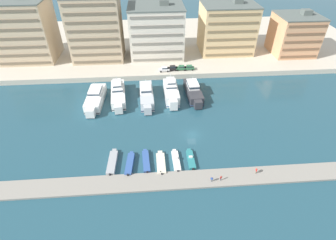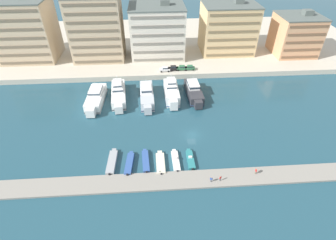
# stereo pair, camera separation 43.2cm
# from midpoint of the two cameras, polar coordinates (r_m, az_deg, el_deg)

# --- Properties ---
(ground_plane) EXTENTS (400.00, 400.00, 0.00)m
(ground_plane) POSITION_cam_midpoint_polar(r_m,az_deg,el_deg) (74.97, 5.44, -3.28)
(ground_plane) COLOR #234C5B
(quay_promenade) EXTENTS (180.00, 70.00, 2.00)m
(quay_promenade) POSITION_cam_midpoint_polar(r_m,az_deg,el_deg) (133.10, 1.10, 16.49)
(quay_promenade) COLOR beige
(quay_promenade) RESTS_ON ground
(pier_dock) EXTENTS (120.00, 5.25, 0.50)m
(pier_dock) POSITION_cam_midpoint_polar(r_m,az_deg,el_deg) (63.65, 7.59, -12.62)
(pier_dock) COLOR gray
(pier_dock) RESTS_ON ground
(yacht_white_far_left) EXTENTS (5.65, 17.71, 6.35)m
(yacht_white_far_left) POSITION_cam_midpoint_polar(r_m,az_deg,el_deg) (90.19, -15.32, 4.71)
(yacht_white_far_left) COLOR white
(yacht_white_far_left) RESTS_ON ground
(yacht_white_left) EXTENTS (5.89, 18.59, 7.55)m
(yacht_white_left) POSITION_cam_midpoint_polar(r_m,az_deg,el_deg) (90.44, -10.59, 5.75)
(yacht_white_left) COLOR white
(yacht_white_left) RESTS_ON ground
(yacht_silver_mid_left) EXTENTS (4.83, 17.88, 6.70)m
(yacht_silver_mid_left) POSITION_cam_midpoint_polar(r_m,az_deg,el_deg) (88.47, -4.49, 5.46)
(yacht_silver_mid_left) COLOR silver
(yacht_silver_mid_left) RESTS_ON ground
(yacht_white_center_left) EXTENTS (4.79, 16.15, 8.06)m
(yacht_white_center_left) POSITION_cam_midpoint_polar(r_m,az_deg,el_deg) (89.28, 0.91, 6.19)
(yacht_white_center_left) COLOR white
(yacht_white_center_left) RESTS_ON ground
(yacht_charcoal_center) EXTENTS (5.30, 16.96, 6.40)m
(yacht_charcoal_center) POSITION_cam_midpoint_polar(r_m,az_deg,el_deg) (90.85, 5.74, 6.22)
(yacht_charcoal_center) COLOR #333338
(yacht_charcoal_center) RESTS_ON ground
(motorboat_grey_far_left) EXTENTS (2.33, 8.78, 1.03)m
(motorboat_grey_far_left) POSITION_cam_midpoint_polar(r_m,az_deg,el_deg) (67.81, -11.91, -8.92)
(motorboat_grey_far_left) COLOR #9EA3A8
(motorboat_grey_far_left) RESTS_ON ground
(motorboat_blue_left) EXTENTS (2.27, 7.92, 1.04)m
(motorboat_blue_left) POSITION_cam_midpoint_polar(r_m,az_deg,el_deg) (66.68, -8.21, -9.37)
(motorboat_blue_left) COLOR #33569E
(motorboat_blue_left) RESTS_ON ground
(motorboat_blue_mid_left) EXTENTS (2.05, 8.06, 0.93)m
(motorboat_blue_mid_left) POSITION_cam_midpoint_polar(r_m,az_deg,el_deg) (66.90, -4.70, -8.89)
(motorboat_blue_mid_left) COLOR #33569E
(motorboat_blue_mid_left) RESTS_ON ground
(motorboat_cream_center_left) EXTENTS (2.18, 7.97, 0.87)m
(motorboat_cream_center_left) POSITION_cam_midpoint_polar(r_m,az_deg,el_deg) (66.30, -1.46, -9.33)
(motorboat_cream_center_left) COLOR beige
(motorboat_cream_center_left) RESTS_ON ground
(motorboat_white_center) EXTENTS (1.88, 7.71, 1.29)m
(motorboat_white_center) POSITION_cam_midpoint_polar(r_m,az_deg,el_deg) (66.90, 1.86, -8.82)
(motorboat_white_center) COLOR white
(motorboat_white_center) RESTS_ON ground
(motorboat_teal_center_right) EXTENTS (1.73, 7.22, 1.18)m
(motorboat_teal_center_right) POSITION_cam_midpoint_polar(r_m,az_deg,el_deg) (67.39, 5.09, -8.54)
(motorboat_teal_center_right) COLOR teal
(motorboat_teal_center_right) RESTS_ON ground
(car_white_far_left) EXTENTS (4.16, 2.05, 1.80)m
(car_white_far_left) POSITION_cam_midpoint_polar(r_m,az_deg,el_deg) (102.73, -0.58, 11.05)
(car_white_far_left) COLOR white
(car_white_far_left) RESTS_ON quay_promenade
(car_black_left) EXTENTS (4.16, 2.04, 1.80)m
(car_black_left) POSITION_cam_midpoint_polar(r_m,az_deg,el_deg) (103.52, 1.23, 11.26)
(car_black_left) COLOR black
(car_black_left) RESTS_ON quay_promenade
(car_green_mid_left) EXTENTS (4.14, 2.01, 1.80)m
(car_green_mid_left) POSITION_cam_midpoint_polar(r_m,az_deg,el_deg) (103.85, 3.14, 11.30)
(car_green_mid_left) COLOR #2D6642
(car_green_mid_left) RESTS_ON quay_promenade
(car_green_center_left) EXTENTS (4.14, 1.99, 1.80)m
(car_green_center_left) POSITION_cam_midpoint_polar(r_m,az_deg,el_deg) (104.23, 4.85, 11.32)
(car_green_center_left) COLOR #2D6642
(car_green_center_left) RESTS_ON quay_promenade
(apartment_block_far_left) EXTENTS (21.89, 17.73, 25.29)m
(apartment_block_far_left) POSITION_cam_midpoint_polar(r_m,az_deg,el_deg) (124.21, -28.46, 16.86)
(apartment_block_far_left) COLOR #C6AD89
(apartment_block_far_left) RESTS_ON quay_promenade
(apartment_block_left) EXTENTS (20.63, 14.88, 26.96)m
(apartment_block_left) POSITION_cam_midpoint_polar(r_m,az_deg,el_deg) (113.72, -15.17, 18.79)
(apartment_block_left) COLOR #C6AD89
(apartment_block_left) RESTS_ON quay_promenade
(apartment_block_mid_left) EXTENTS (21.95, 18.39, 22.29)m
(apartment_block_mid_left) POSITION_cam_midpoint_polar(r_m,az_deg,el_deg) (114.16, -2.24, 18.81)
(apartment_block_mid_left) COLOR silver
(apartment_block_mid_left) RESTS_ON quay_promenade
(apartment_block_center_left) EXTENTS (22.31, 17.36, 21.84)m
(apartment_block_center_left) POSITION_cam_midpoint_polar(r_m,az_deg,el_deg) (121.01, 12.94, 18.93)
(apartment_block_center_left) COLOR #E0BC84
(apartment_block_center_left) RESTS_ON quay_promenade
(apartment_block_center) EXTENTS (17.11, 16.38, 18.02)m
(apartment_block_center) POSITION_cam_midpoint_polar(r_m,az_deg,el_deg) (128.39, 26.07, 16.37)
(apartment_block_center) COLOR tan
(apartment_block_center) RESTS_ON quay_promenade
(pedestrian_near_edge) EXTENTS (0.56, 0.37, 1.57)m
(pedestrian_near_edge) POSITION_cam_midpoint_polar(r_m,az_deg,el_deg) (62.41, 9.59, -12.57)
(pedestrian_near_edge) COLOR #4C515B
(pedestrian_near_edge) RESTS_ON pier_dock
(pedestrian_mid_deck) EXTENTS (0.55, 0.38, 1.56)m
(pedestrian_mid_deck) POSITION_cam_midpoint_polar(r_m,az_deg,el_deg) (63.00, 11.54, -12.26)
(pedestrian_mid_deck) COLOR #4C515B
(pedestrian_mid_deck) RESTS_ON pier_dock
(pedestrian_far_side) EXTENTS (0.25, 0.69, 1.77)m
(pedestrian_far_side) POSITION_cam_midpoint_polar(r_m,az_deg,el_deg) (66.49, 18.78, -10.40)
(pedestrian_far_side) COLOR #7A6B56
(pedestrian_far_side) RESTS_ON pier_dock
(bollard_west) EXTENTS (0.20, 0.20, 0.61)m
(bollard_west) POSITION_cam_midpoint_polar(r_m,az_deg,el_deg) (64.05, -7.83, -11.43)
(bollard_west) COLOR #2D2D33
(bollard_west) RESTS_ON pier_dock
(bollard_west_mid) EXTENTS (0.20, 0.20, 0.61)m
(bollard_west_mid) POSITION_cam_midpoint_polar(r_m,az_deg,el_deg) (63.81, -1.60, -11.22)
(bollard_west_mid) COLOR #2D2D33
(bollard_west_mid) RESTS_ON pier_dock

